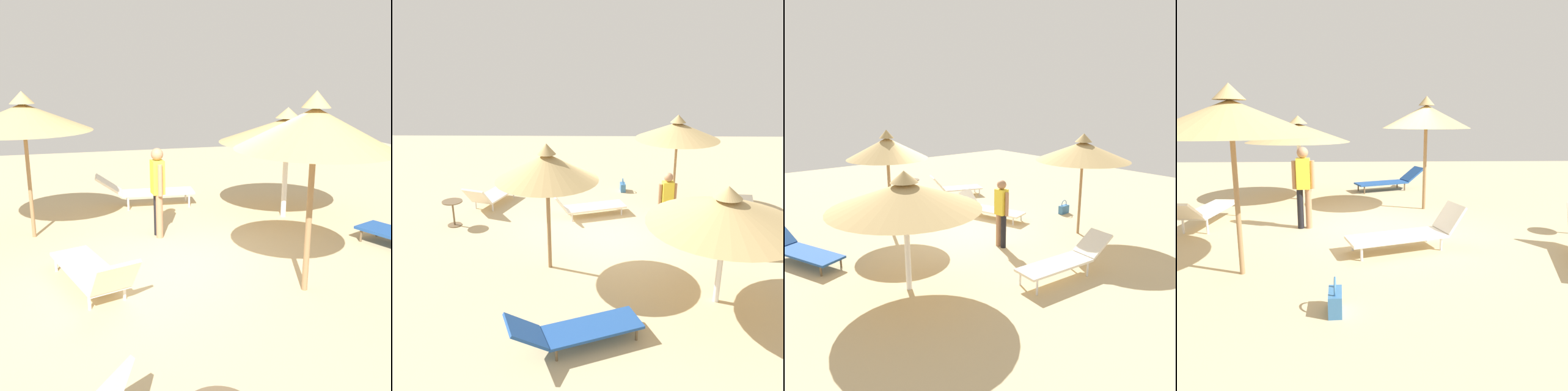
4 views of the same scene
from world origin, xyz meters
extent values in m
cube|color=tan|center=(0.00, 0.00, -0.05)|extent=(24.00, 24.00, 0.10)
cylinder|color=olive|center=(2.52, -2.14, 1.21)|extent=(0.07, 0.07, 2.42)
cone|color=tan|center=(2.52, -2.14, 2.25)|extent=(2.42, 2.42, 0.49)
cone|color=tan|center=(2.52, -2.14, 2.60)|extent=(0.44, 0.44, 0.22)
cylinder|color=olive|center=(-1.36, 1.20, 1.19)|extent=(0.08, 0.08, 2.38)
cone|color=tan|center=(-1.36, 1.20, 2.30)|extent=(2.13, 2.13, 0.55)
cone|color=tan|center=(-1.36, 1.20, 2.68)|extent=(0.38, 0.38, 0.22)
cylinder|color=white|center=(-2.62, -2.11, 1.01)|extent=(0.11, 0.11, 2.03)
cone|color=tan|center=(-2.62, -2.11, 1.88)|extent=(2.85, 2.85, 0.51)
cone|color=tan|center=(-2.62, -2.11, 2.23)|extent=(0.51, 0.51, 0.22)
cube|color=silver|center=(1.62, 0.23, 0.25)|extent=(1.10, 1.83, 0.05)
cylinder|color=silver|center=(2.08, -0.39, 0.11)|extent=(0.04, 0.04, 0.22)
cylinder|color=silver|center=(1.61, -0.54, 0.11)|extent=(0.04, 0.04, 0.22)
cylinder|color=silver|center=(1.63, 0.99, 0.11)|extent=(0.04, 0.04, 0.22)
cylinder|color=silver|center=(1.16, 0.84, 0.11)|extent=(0.04, 0.04, 0.22)
cube|color=silver|center=(1.30, 1.20, 0.50)|extent=(0.67, 0.53, 0.49)
cube|color=silver|center=(2.53, 3.26, 0.27)|extent=(1.59, 1.13, 0.05)
cylinder|color=silver|center=(3.19, 3.33, 0.12)|extent=(0.04, 0.04, 0.25)
cylinder|color=silver|center=(3.00, 2.78, 0.12)|extent=(0.04, 0.04, 0.25)
cylinder|color=silver|center=(2.05, 3.73, 0.12)|extent=(0.04, 0.04, 0.25)
cylinder|color=silver|center=(1.86, 3.19, 0.12)|extent=(0.04, 0.04, 0.25)
cube|color=silver|center=(1.66, 3.57, 0.53)|extent=(0.65, 0.80, 0.51)
cube|color=#1E478C|center=(-3.80, 0.27, 0.25)|extent=(1.19, 1.77, 0.05)
cylinder|color=brown|center=(-3.30, -0.28, 0.11)|extent=(0.04, 0.04, 0.23)
cylinder|color=brown|center=(-3.79, -0.48, 0.11)|extent=(0.04, 0.04, 0.23)
cylinder|color=brown|center=(-3.82, 1.01, 0.11)|extent=(0.04, 0.04, 0.23)
cylinder|color=brown|center=(-4.30, 0.82, 0.11)|extent=(0.04, 0.04, 0.23)
cube|color=#1E478C|center=(-4.21, 1.30, 0.48)|extent=(0.79, 0.78, 0.44)
cube|color=silver|center=(-0.14, -3.63, 0.34)|extent=(1.71, 0.70, 0.05)
cylinder|color=silver|center=(-0.86, -3.82, 0.16)|extent=(0.04, 0.04, 0.31)
cylinder|color=silver|center=(-0.82, -3.33, 0.16)|extent=(0.04, 0.04, 0.31)
cylinder|color=silver|center=(0.54, -3.92, 0.16)|extent=(0.04, 0.04, 0.31)
cylinder|color=silver|center=(0.58, -3.44, 0.16)|extent=(0.04, 0.04, 0.31)
cube|color=silver|center=(0.97, -3.71, 0.56)|extent=(0.63, 0.62, 0.44)
cylinder|color=black|center=(0.24, -1.64, 0.42)|extent=(0.13, 0.13, 0.84)
cylinder|color=#A57554|center=(0.23, -1.48, 0.42)|extent=(0.13, 0.13, 0.84)
cube|color=yellow|center=(0.23, -1.56, 1.15)|extent=(0.24, 0.29, 0.63)
sphere|color=#A57554|center=(0.23, -1.56, 1.58)|extent=(0.23, 0.23, 0.23)
cylinder|color=#A57554|center=(0.25, -1.74, 1.13)|extent=(0.09, 0.09, 0.58)
cylinder|color=#A57554|center=(0.22, -1.38, 1.13)|extent=(0.09, 0.09, 0.58)
cube|color=#336699|center=(3.67, -0.70, 0.13)|extent=(0.37, 0.18, 0.26)
torus|color=#336699|center=(3.67, -0.70, 0.31)|extent=(0.25, 0.04, 0.25)
cylinder|color=brown|center=(0.84, 4.00, 0.68)|extent=(0.53, 0.53, 0.02)
cylinder|color=brown|center=(0.84, 4.00, 0.33)|extent=(0.05, 0.05, 0.67)
cylinder|color=brown|center=(0.84, 4.00, 0.01)|extent=(0.37, 0.37, 0.02)
camera|label=1|loc=(1.71, 6.56, 2.97)|focal=41.92mm
camera|label=2|loc=(-9.76, 0.24, 4.78)|focal=39.73mm
camera|label=3|loc=(-5.86, -8.39, 3.65)|focal=36.01mm
camera|label=4|loc=(7.59, -0.39, 2.22)|focal=33.41mm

